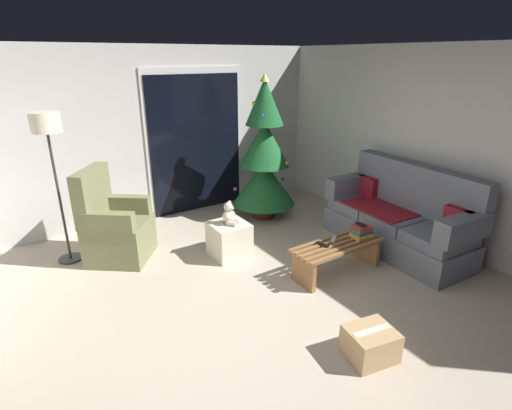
% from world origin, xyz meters
% --- Properties ---
extents(ground_plane, '(7.00, 7.00, 0.00)m').
position_xyz_m(ground_plane, '(0.00, 0.00, 0.00)').
color(ground_plane, '#B2A38E').
extents(wall_back, '(5.72, 0.12, 2.50)m').
position_xyz_m(wall_back, '(0.00, 3.06, 1.25)').
color(wall_back, beige).
rests_on(wall_back, ground).
extents(wall_right, '(0.12, 6.00, 2.50)m').
position_xyz_m(wall_right, '(2.86, 0.00, 1.25)').
color(wall_right, beige).
rests_on(wall_right, ground).
extents(patio_door_frame, '(1.60, 0.02, 2.20)m').
position_xyz_m(patio_door_frame, '(0.78, 2.99, 1.10)').
color(patio_door_frame, silver).
rests_on(patio_door_frame, ground).
extents(patio_door_glass, '(1.50, 0.02, 2.10)m').
position_xyz_m(patio_door_glass, '(0.78, 2.97, 1.05)').
color(patio_door_glass, black).
rests_on(patio_door_glass, ground).
extents(couch, '(0.88, 1.98, 1.08)m').
position_xyz_m(couch, '(2.32, 0.27, 0.40)').
color(couch, slate).
rests_on(couch, ground).
extents(coffee_table, '(1.10, 0.40, 0.37)m').
position_xyz_m(coffee_table, '(1.19, 0.23, 0.25)').
color(coffee_table, olive).
rests_on(coffee_table, ground).
extents(remote_silver, '(0.15, 0.13, 0.02)m').
position_xyz_m(remote_silver, '(1.21, 0.32, 0.38)').
color(remote_silver, '#ADADB2').
rests_on(remote_silver, coffee_table).
extents(remote_black, '(0.06, 0.16, 0.02)m').
position_xyz_m(remote_black, '(1.02, 0.29, 0.38)').
color(remote_black, black).
rests_on(remote_black, coffee_table).
extents(book_stack, '(0.24, 0.21, 0.14)m').
position_xyz_m(book_stack, '(1.54, 0.20, 0.44)').
color(book_stack, '#B79333').
rests_on(book_stack, coffee_table).
extents(cell_phone, '(0.09, 0.15, 0.01)m').
position_xyz_m(cell_phone, '(1.54, 0.23, 0.52)').
color(cell_phone, black).
rests_on(cell_phone, book_stack).
extents(christmas_tree, '(0.94, 0.94, 2.13)m').
position_xyz_m(christmas_tree, '(1.46, 2.10, 0.94)').
color(christmas_tree, '#4C1E19').
rests_on(christmas_tree, ground).
extents(armchair, '(0.96, 0.96, 1.13)m').
position_xyz_m(armchair, '(-0.81, 1.98, 0.40)').
color(armchair, olive).
rests_on(armchair, ground).
extents(floor_lamp, '(0.32, 0.32, 1.78)m').
position_xyz_m(floor_lamp, '(-1.31, 2.25, 1.51)').
color(floor_lamp, '#2D2D30').
rests_on(floor_lamp, ground).
extents(ottoman, '(0.44, 0.44, 0.43)m').
position_xyz_m(ottoman, '(0.38, 1.28, 0.21)').
color(ottoman, beige).
rests_on(ottoman, ground).
extents(teddy_bear_cream, '(0.21, 0.22, 0.29)m').
position_xyz_m(teddy_bear_cream, '(0.39, 1.27, 0.55)').
color(teddy_bear_cream, beige).
rests_on(teddy_bear_cream, ottoman).
extents(cardboard_box_taped_mid_floor, '(0.44, 0.40, 0.27)m').
position_xyz_m(cardboard_box_taped_mid_floor, '(0.46, -0.92, 0.13)').
color(cardboard_box_taped_mid_floor, tan).
rests_on(cardboard_box_taped_mid_floor, ground).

